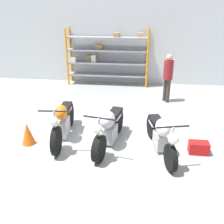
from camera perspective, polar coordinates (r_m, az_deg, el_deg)
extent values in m
plane|color=#9EA3A0|center=(6.10, -0.47, -7.54)|extent=(30.00, 30.00, 0.00)
cube|color=silver|center=(10.73, 3.47, 16.09)|extent=(30.00, 0.08, 3.60)
cylinder|color=orange|center=(10.65, -10.26, 12.14)|extent=(0.08, 0.08, 2.29)
cylinder|color=orange|center=(10.18, 8.10, 11.78)|extent=(0.08, 0.08, 2.29)
cylinder|color=orange|center=(11.16, -9.44, 12.70)|extent=(0.08, 0.08, 2.29)
cylinder|color=orange|center=(10.72, 8.08, 12.35)|extent=(0.08, 0.08, 2.29)
cube|color=gray|center=(10.71, -1.03, 8.51)|extent=(3.28, 0.55, 0.05)
cube|color=gray|center=(10.60, -1.05, 11.18)|extent=(3.28, 0.55, 0.05)
cube|color=gray|center=(10.50, -1.07, 13.90)|extent=(3.28, 0.55, 0.05)
cube|color=gray|center=(10.43, -1.10, 16.67)|extent=(3.28, 0.55, 0.05)
cube|color=tan|center=(10.63, -2.99, 14.70)|extent=(0.31, 0.26, 0.21)
cube|color=silver|center=(10.75, -8.86, 11.81)|extent=(0.26, 0.29, 0.22)
cube|color=#A87F51|center=(10.37, 1.15, 17.24)|extent=(0.24, 0.26, 0.17)
cube|color=tan|center=(10.41, 6.48, 17.12)|extent=(0.21, 0.20, 0.17)
cube|color=#A87F51|center=(10.82, -5.03, 12.15)|extent=(0.23, 0.24, 0.25)
cube|color=silver|center=(10.64, -4.14, 12.12)|extent=(0.19, 0.25, 0.29)
cylinder|color=black|center=(5.74, -12.61, -6.44)|extent=(0.16, 0.67, 0.66)
cylinder|color=black|center=(7.00, -9.66, -0.60)|extent=(0.16, 0.67, 0.66)
cube|color=#ADADB2|center=(6.42, -10.86, -3.30)|extent=(0.23, 0.54, 0.44)
ellipsoid|color=orange|center=(6.07, -11.54, -0.08)|extent=(0.32, 0.48, 0.33)
cube|color=black|center=(6.54, -10.49, 1.25)|extent=(0.27, 0.53, 0.10)
cube|color=orange|center=(6.66, -10.27, 0.82)|extent=(0.23, 0.37, 0.12)
cylinder|color=#ADADB2|center=(5.59, -12.86, -3.22)|extent=(0.05, 0.05, 0.70)
sphere|color=silver|center=(5.47, -13.19, -2.14)|extent=(0.21, 0.21, 0.21)
cylinder|color=black|center=(5.48, -13.10, 0.19)|extent=(0.70, 0.09, 0.04)
cylinder|color=black|center=(5.39, -2.99, -8.35)|extent=(0.25, 0.61, 0.60)
cylinder|color=black|center=(6.59, 1.31, -2.14)|extent=(0.25, 0.61, 0.60)
cube|color=#ADADB2|center=(6.03, -0.46, -4.97)|extent=(0.34, 0.50, 0.38)
ellipsoid|color=#B7B7BF|center=(5.69, -1.00, -1.83)|extent=(0.41, 0.59, 0.37)
cube|color=black|center=(6.21, 0.67, -0.16)|extent=(0.36, 0.61, 0.10)
cube|color=#B7B7BF|center=(6.26, 0.69, -0.88)|extent=(0.29, 0.43, 0.12)
cylinder|color=#ADADB2|center=(5.23, -2.99, -4.98)|extent=(0.06, 0.06, 0.70)
sphere|color=silver|center=(5.11, -3.29, -3.98)|extent=(0.19, 0.19, 0.19)
cylinder|color=black|center=(5.10, -2.95, -1.37)|extent=(0.68, 0.16, 0.04)
cylinder|color=black|center=(5.25, 13.23, -10.17)|extent=(0.25, 0.58, 0.57)
cylinder|color=black|center=(6.41, 9.02, -3.35)|extent=(0.25, 0.58, 0.57)
cube|color=#ADADB2|center=(5.87, 10.73, -6.42)|extent=(0.30, 0.46, 0.36)
ellipsoid|color=silver|center=(5.53, 11.57, -3.48)|extent=(0.42, 0.54, 0.37)
cube|color=black|center=(5.99, 10.04, -1.81)|extent=(0.37, 0.54, 0.10)
cube|color=silver|center=(6.09, 9.78, -2.29)|extent=(0.30, 0.39, 0.12)
cylinder|color=#ADADB2|center=(5.09, 13.50, -6.86)|extent=(0.06, 0.06, 0.68)
sphere|color=silver|center=(4.97, 13.90, -5.98)|extent=(0.22, 0.22, 0.22)
cylinder|color=black|center=(4.96, 13.74, -3.31)|extent=(0.65, 0.20, 0.04)
cylinder|color=#38332D|center=(8.96, 12.03, 5.02)|extent=(0.13, 0.13, 0.80)
cylinder|color=#38332D|center=(8.82, 12.70, 4.67)|extent=(0.13, 0.13, 0.80)
cylinder|color=maroon|center=(8.70, 12.76, 9.33)|extent=(0.44, 0.44, 0.63)
sphere|color=tan|center=(8.61, 13.01, 12.08)|extent=(0.22, 0.22, 0.22)
cube|color=red|center=(6.05, 19.19, -7.70)|extent=(0.44, 0.26, 0.28)
cone|color=orange|center=(6.36, -18.72, -4.68)|extent=(0.32, 0.32, 0.55)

